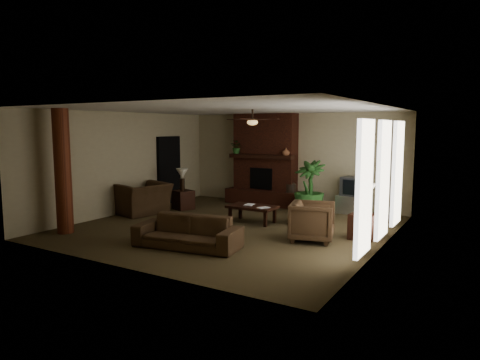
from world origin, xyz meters
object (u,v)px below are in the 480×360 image
Objects in this scene: sofa at (187,227)px; floor_vase at (291,193)px; floor_plant at (309,200)px; lamp_left at (182,175)px; armchair_left at (143,193)px; log_column at (63,172)px; side_table_right at (363,226)px; coffee_table at (252,208)px; tv_stand at (353,205)px; armchair_right at (312,220)px; lamp_right at (367,193)px; ottoman at (302,216)px; side_table_left at (183,200)px.

sofa reaches higher than floor_vase.
floor_plant is 3.71m from lamp_left.
armchair_left is 1.30m from lamp_left.
floor_vase is 1.18× the size of lamp_left.
log_column is 5.09× the size of side_table_right.
armchair_left reaches higher than floor_vase.
coffee_table is 2.75m from lamp_left.
lamp_left is at bearing -153.45° from tv_stand.
floor_vase is (-0.04, 5.07, 0.02)m from sofa.
armchair_right is 2.14m from coffee_table.
tv_stand is at bearing 135.41° from armchair_left.
log_column is 3.67m from lamp_left.
armchair_right is at bearing -142.08° from lamp_right.
sofa is 5.07m from floor_vase.
coffee_table is 1.41× the size of tv_stand.
sofa is 3.55× the size of ottoman.
log_column is 1.88× the size of floor_plant.
lamp_right is (5.51, -0.66, 0.00)m from lamp_left.
lamp_left is (-2.63, 0.51, 0.63)m from coffee_table.
log_column is at bearing -153.90° from side_table_right.
ottoman is at bearing 40.52° from log_column.
floor_vase is 0.52× the size of floor_plant.
lamp_right is at bearing 108.12° from armchair_left.
armchair_right is 3.34m from tv_stand.
coffee_table is 2.45m from floor_vase.
floor_plant is (3.99, 2.25, -0.15)m from armchair_left.
tv_stand is 1.31× the size of lamp_right.
lamp_right reaches higher than side_table_left.
armchair_right is at bearing -24.41° from coffee_table.
coffee_table is 2.18× the size of side_table_left.
armchair_left is at bearing -176.00° from side_table_right.
tv_stand is 1.90m from floor_vase.
armchair_right is (5.07, 2.22, -0.95)m from log_column.
floor_vase is 1.40× the size of side_table_right.
side_table_right is (0.99, -2.64, 0.03)m from tv_stand.
armchair_left is (0.00, 2.50, -0.83)m from log_column.
floor_plant reaches higher than sofa.
armchair_right is at bearing -16.95° from lamp_left.
lamp_left reaches higher than armchair_left.
tv_stand is (1.85, 5.07, -0.17)m from sofa.
armchair_right reaches higher than side_table_right.
log_column is at bearing 98.27° from armchair_right.
lamp_right is at bearing -6.88° from lamp_left.
armchair_left is 0.88× the size of floor_plant.
side_table_right is (1.96, -1.84, -0.14)m from floor_plant.
floor_vase is 3.20m from side_table_left.
armchair_right reaches higher than floor_vase.
tv_stand is 1.55× the size of side_table_left.
lamp_right is (2.94, -2.60, 0.57)m from floor_vase.
armchair_right is at bearing 100.69° from armchair_left.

